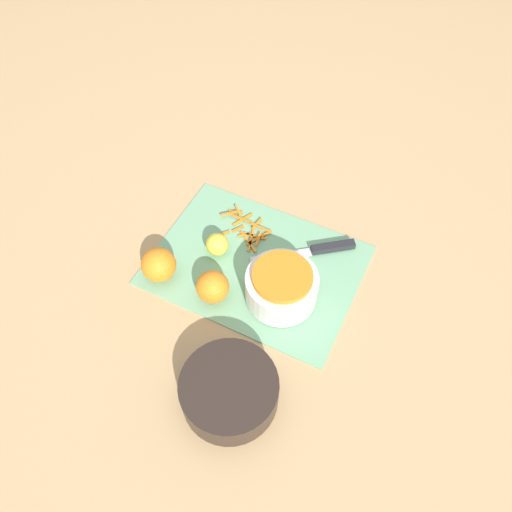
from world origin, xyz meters
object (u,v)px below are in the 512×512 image
Objects in this scene: bowl_dark at (229,391)px; orange_right at (213,287)px; knife at (321,249)px; lemon at (217,244)px; bowl_speckled at (282,286)px; orange_left at (159,265)px.

orange_right reaches higher than bowl_dark.
orange_right is (0.17, 0.22, 0.03)m from knife.
bowl_dark is 3.53× the size of lemon.
lemon is (0.22, 0.11, 0.02)m from knife.
bowl_speckled reaches higher than bowl_dark.
bowl_dark is at bearing 122.72° from lemon.
bowl_speckled is 0.25m from bowl_dark.
lemon is (0.19, -0.29, -0.00)m from bowl_dark.
lemon is (-0.08, -0.11, -0.01)m from orange_left.
orange_right is at bearing 15.82° from knife.
bowl_dark is 0.40m from knife.
lemon reaches higher than knife.
orange_left is 1.08× the size of orange_right.
orange_left is 0.13m from orange_right.
bowl_speckled is at bearing -154.00° from orange_right.
orange_right is at bearing -178.19° from orange_left.
orange_left reaches higher than lemon.
bowl_dark is 0.23m from orange_right.
orange_right reaches higher than lemon.
lemon is at bearing -57.28° from bowl_dark.
bowl_speckled is 2.01× the size of orange_left.
bowl_dark is 0.35m from lemon.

